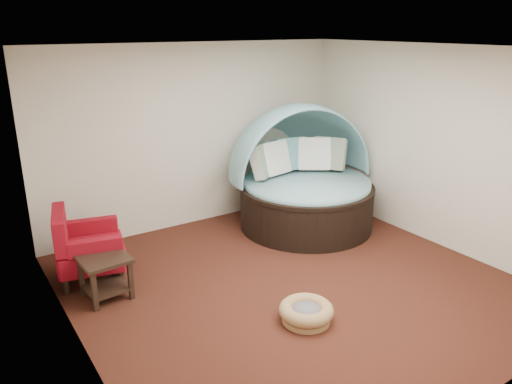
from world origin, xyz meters
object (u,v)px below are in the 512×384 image
red_armchair (85,247)px  side_table (105,271)px  pet_basket (306,312)px  canopy_daybed (303,170)px

red_armchair → side_table: bearing=-71.1°
pet_basket → side_table: (-1.63, 1.68, 0.22)m
canopy_daybed → pet_basket: size_ratio=3.47×
red_armchair → side_table: (0.06, -0.58, -0.10)m
canopy_daybed → side_table: canopy_daybed is taller
red_armchair → side_table: red_armchair is taller
canopy_daybed → side_table: size_ratio=4.40×
canopy_daybed → red_armchair: 3.42m
red_armchair → side_table: 0.59m
canopy_daybed → side_table: bearing=-159.8°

